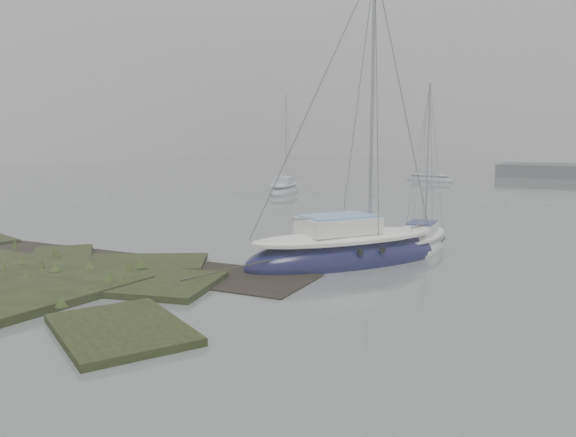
{
  "coord_description": "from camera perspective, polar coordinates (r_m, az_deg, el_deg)",
  "views": [
    {
      "loc": [
        9.77,
        -8.51,
        4.16
      ],
      "look_at": [
        0.88,
        5.75,
        1.8
      ],
      "focal_mm": 35.0,
      "sensor_mm": 36.0,
      "label": 1
    }
  ],
  "objects": [
    {
      "name": "sailboat_far_c",
      "position": [
        59.01,
        14.18,
        3.94
      ],
      "size": [
        5.61,
        3.17,
        7.53
      ],
      "rotation": [
        0.0,
        0.0,
        1.29
      ],
      "color": "#B5BABF",
      "rests_on": "ground"
    },
    {
      "name": "ground",
      "position": [
        39.95,
        17.61,
        1.64
      ],
      "size": [
        160.0,
        160.0,
        0.0
      ],
      "primitive_type": "plane",
      "color": "slate",
      "rests_on": "ground"
    },
    {
      "name": "sailboat_main",
      "position": [
        19.29,
        5.85,
        -3.5
      ],
      "size": [
        6.04,
        7.72,
        10.63
      ],
      "rotation": [
        0.0,
        0.0,
        -0.55
      ],
      "color": "#13143A",
      "rests_on": "ground"
    },
    {
      "name": "sailboat_white",
      "position": [
        22.25,
        13.45,
        -2.45
      ],
      "size": [
        2.27,
        5.0,
        6.81
      ],
      "rotation": [
        0.0,
        0.0,
        0.15
      ],
      "color": "silver",
      "rests_on": "ground"
    },
    {
      "name": "sailboat_far_a",
      "position": [
        44.29,
        -0.42,
        2.94
      ],
      "size": [
        3.85,
        6.25,
        8.38
      ],
      "rotation": [
        0.0,
        0.0,
        0.35
      ],
      "color": "#9FA5A8",
      "rests_on": "ground"
    }
  ]
}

